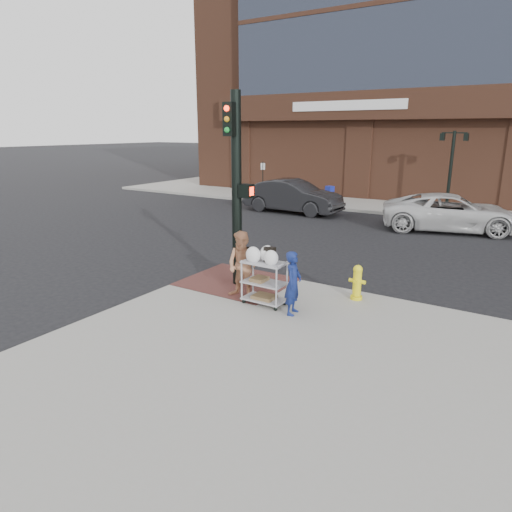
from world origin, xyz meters
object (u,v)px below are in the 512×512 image
Objects in this scene: woman_blue at (293,283)px; traffic_signal_pole at (237,185)px; utility_cart at (264,278)px; fire_hydrant at (357,282)px; minivan_white at (451,213)px; lamp_post at (451,162)px; pedestrian_tan at (243,265)px; sedan_dark at (293,196)px.

traffic_signal_pole is at bearing 56.48° from woman_blue.
utility_cart is 2.33m from fire_hydrant.
woman_blue reaches higher than minivan_white.
traffic_signal_pole reaches higher than lamp_post.
pedestrian_tan is (-1.77, -16.03, -1.62)m from lamp_post.
pedestrian_tan is 0.33× the size of sedan_dark.
fire_hydrant is at bearing -87.41° from lamp_post.
woman_blue is 0.87× the size of pedestrian_tan.
pedestrian_tan is 1.92× the size of fire_hydrant.
traffic_signal_pole reaches higher than woman_blue.
utility_cart is at bearing 154.36° from minivan_white.
pedestrian_tan is (-1.53, 0.23, 0.11)m from woman_blue.
lamp_post is at bearing 92.59° from fire_hydrant.
traffic_signal_pole is 3.50× the size of utility_cart.
pedestrian_tan is (0.71, -0.80, -1.84)m from traffic_signal_pole.
utility_cart is (1.38, -0.88, -2.03)m from traffic_signal_pole.
lamp_post is 16.25m from utility_cart.
minivan_white is at bearing -14.45° from woman_blue.
sedan_dark is (-6.64, 12.37, -0.03)m from woman_blue.
lamp_post is 16.21m from pedestrian_tan.
lamp_post is 0.77× the size of sedan_dark.
woman_blue is at bearing -151.12° from sedan_dark.
lamp_post is at bearing 86.12° from utility_cart.
traffic_signal_pole is at bearing -158.14° from sedan_dark.
sedan_dark is at bearing -150.52° from lamp_post.
lamp_post is 4.55× the size of fire_hydrant.
sedan_dark is 0.92× the size of minivan_white.
utility_cart is at bearing -6.76° from pedestrian_tan.
traffic_signal_pole is 12.32m from sedan_dark.
sedan_dark reaches higher than utility_cart.
woman_blue is 0.26× the size of minivan_white.
pedestrian_tan is 1.19× the size of utility_cart.
utility_cart is (-2.04, -11.93, 0.01)m from minivan_white.
sedan_dark is 7.83m from minivan_white.
traffic_signal_pole is 5.69× the size of fire_hydrant.
traffic_signal_pole is 11.75m from minivan_white.
woman_blue reaches higher than utility_cart.
lamp_post is 0.71× the size of minivan_white.
woman_blue is 12.14m from minivan_white.
traffic_signal_pole is (-2.48, -15.23, 0.21)m from lamp_post.
traffic_signal_pole is 3.90m from fire_hydrant.
lamp_post is 2.73× the size of woman_blue.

